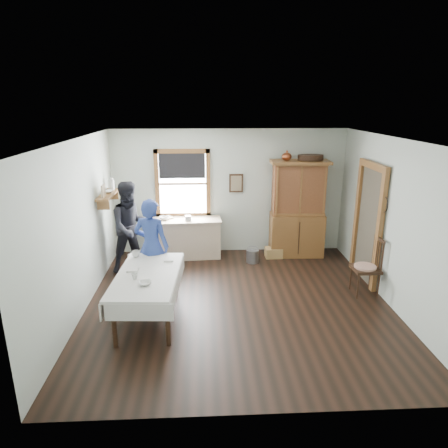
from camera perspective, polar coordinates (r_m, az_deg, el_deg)
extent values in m
cube|color=black|center=(6.83, 2.03, -11.16)|extent=(5.00, 5.00, 0.01)
cube|color=silver|center=(6.04, 2.30, 11.93)|extent=(5.00, 5.00, 0.01)
cube|color=#B3BCAE|center=(8.72, 0.73, 4.59)|extent=(5.00, 0.01, 2.70)
cube|color=#B3BCAE|center=(4.01, 5.31, -11.09)|extent=(5.00, 0.01, 2.70)
cube|color=#B3BCAE|center=(6.58, -20.08, -0.64)|extent=(0.01, 5.00, 2.70)
cube|color=#B3BCAE|center=(6.98, 23.06, 0.01)|extent=(0.01, 5.00, 2.70)
cube|color=white|center=(8.66, -5.91, 5.77)|extent=(1.00, 0.02, 1.30)
cube|color=brown|center=(8.52, -6.07, 10.32)|extent=(1.18, 0.06, 0.09)
cube|color=brown|center=(8.79, -5.78, 1.29)|extent=(1.18, 0.06, 0.09)
cube|color=brown|center=(8.68, -9.54, 5.65)|extent=(0.09, 0.06, 1.48)
cube|color=brown|center=(8.62, -2.28, 5.80)|extent=(0.09, 0.06, 1.48)
cube|color=black|center=(8.54, -6.01, 8.25)|extent=(0.98, 0.03, 0.53)
cube|color=#453E31|center=(7.79, 19.98, -0.27)|extent=(0.03, 0.90, 2.10)
cube|color=brown|center=(7.33, 21.25, -1.46)|extent=(0.08, 0.12, 2.10)
cube|color=brown|center=(8.23, 18.46, 0.78)|extent=(0.08, 0.12, 2.10)
cube|color=brown|center=(7.54, 20.62, 7.80)|extent=(0.08, 1.14, 0.12)
cube|color=brown|center=(7.89, -16.27, 4.07)|extent=(0.24, 1.00, 0.04)
cube|color=brown|center=(7.54, -16.87, 2.64)|extent=(0.22, 0.03, 0.18)
cube|color=brown|center=(8.30, -15.60, 4.02)|extent=(0.22, 0.03, 0.18)
cube|color=tan|center=(7.58, -16.84, 4.51)|extent=(0.03, 0.22, 0.24)
cylinder|color=silver|center=(8.20, -15.80, 5.51)|extent=(0.12, 0.12, 0.22)
cube|color=#321D11|center=(8.65, 1.75, 5.84)|extent=(0.30, 0.04, 0.40)
torus|color=black|center=(7.13, 22.02, 3.55)|extent=(0.01, 0.27, 0.27)
cube|color=tan|center=(8.62, -5.38, -2.03)|extent=(1.51, 0.65, 0.85)
cube|color=brown|center=(8.67, 10.48, 2.12)|extent=(1.24, 0.62, 2.07)
cube|color=silver|center=(6.38, -10.74, -10.01)|extent=(1.06, 1.86, 0.73)
cube|color=#321D11|center=(7.34, 19.61, -5.68)|extent=(0.48, 0.48, 1.04)
cube|color=gray|center=(8.41, 4.09, -4.57)|extent=(0.29, 0.29, 0.28)
cube|color=tan|center=(8.72, 7.10, -4.07)|extent=(0.37, 0.26, 0.21)
imported|color=navy|center=(7.03, -10.27, -3.63)|extent=(0.65, 0.51, 1.56)
imported|color=black|center=(8.00, -13.02, -0.87)|extent=(1.01, 0.93, 1.66)
imported|color=silver|center=(6.91, -12.48, -4.18)|extent=(0.17, 0.17, 0.11)
imported|color=silver|center=(6.08, -12.64, -7.31)|extent=(0.10, 0.10, 0.09)
imported|color=silver|center=(5.88, -11.20, -8.26)|extent=(0.25, 0.25, 0.05)
imported|color=#796A50|center=(8.62, -8.65, 0.86)|extent=(0.24, 0.27, 0.02)
imported|color=silver|center=(8.52, -8.51, 0.84)|extent=(0.24, 0.24, 0.07)
imported|color=silver|center=(7.93, -16.21, 4.48)|extent=(0.22, 0.22, 0.05)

